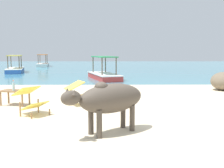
{
  "coord_description": "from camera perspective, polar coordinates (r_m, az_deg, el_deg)",
  "views": [
    {
      "loc": [
        -0.1,
        -5.3,
        1.53
      ],
      "look_at": [
        -0.02,
        3.0,
        0.55
      ],
      "focal_mm": 43.26,
      "sensor_mm": 36.0,
      "label": 1
    }
  ],
  "objects": [
    {
      "name": "sand_beach",
      "position": [
        5.51,
        0.49,
        -9.16
      ],
      "size": [
        18.0,
        14.0,
        0.04
      ],
      "primitive_type": "cube",
      "color": "beige",
      "rests_on": "ground"
    },
    {
      "name": "water_surface",
      "position": [
        27.35,
        -0.38,
        3.53
      ],
      "size": [
        60.0,
        36.0,
        0.03
      ],
      "primitive_type": "cube",
      "color": "teal",
      "rests_on": "ground"
    },
    {
      "name": "cow",
      "position": [
        4.95,
        -0.46,
        -3.17
      ],
      "size": [
        1.6,
        1.28,
        0.97
      ],
      "rotation": [
        0.0,
        0.0,
        3.76
      ],
      "color": "#4C4238",
      "rests_on": "sand_beach"
    },
    {
      "name": "low_bench_table",
      "position": [
        8.07,
        -19.83,
        -1.74
      ],
      "size": [
        0.85,
        0.62,
        0.43
      ],
      "rotation": [
        0.0,
        0.0,
        -0.26
      ],
      "color": "olive",
      "rests_on": "sand_beach"
    },
    {
      "name": "bottle",
      "position": [
        7.95,
        -20.09,
        -0.49
      ],
      "size": [
        0.07,
        0.07,
        0.3
      ],
      "color": "#A3C6D1",
      "rests_on": "low_bench_table"
    },
    {
      "name": "deck_chair_near",
      "position": [
        6.71,
        -16.84,
        -3.04
      ],
      "size": [
        0.93,
        0.89,
        0.68
      ],
      "rotation": [
        0.0,
        0.0,
        5.64
      ],
      "color": "olive",
      "rests_on": "sand_beach"
    },
    {
      "name": "deck_chair_far",
      "position": [
        7.69,
        -6.86,
        -1.58
      ],
      "size": [
        0.92,
        0.82,
        0.68
      ],
      "rotation": [
        0.0,
        0.0,
        0.46
      ],
      "color": "olive",
      "rests_on": "sand_beach"
    },
    {
      "name": "shore_rock_large",
      "position": [
        9.05,
        2.56,
        -1.69
      ],
      "size": [
        0.66,
        0.69,
        0.33
      ],
      "primitive_type": "ellipsoid",
      "rotation": [
        0.0,
        0.0,
        1.23
      ],
      "color": "#6B5B4C",
      "rests_on": "sand_beach"
    },
    {
      "name": "shore_rock_medium",
      "position": [
        11.48,
        22.54,
        0.57
      ],
      "size": [
        1.39,
        1.4,
        0.72
      ],
      "primitive_type": "ellipsoid",
      "rotation": [
        0.0,
        0.0,
        0.98
      ],
      "color": "#756651",
      "rests_on": "sand_beach"
    },
    {
      "name": "boat_red",
      "position": [
        15.28,
        -1.72,
        2.07
      ],
      "size": [
        2.12,
        3.85,
        1.29
      ],
      "rotation": [
        0.0,
        0.0,
        4.99
      ],
      "color": "#C63833",
      "rests_on": "water_surface"
    },
    {
      "name": "boat_blue",
      "position": [
        21.72,
        -19.79,
        3.06
      ],
      "size": [
        2.02,
        3.84,
        1.29
      ],
      "rotation": [
        0.0,
        0.0,
        1.82
      ],
      "color": "#3866B7",
      "rests_on": "water_surface"
    },
    {
      "name": "boat_white",
      "position": [
        29.97,
        -14.39,
        4.15
      ],
      "size": [
        1.74,
        3.81,
        1.29
      ],
      "rotation": [
        0.0,
        0.0,
        1.73
      ],
      "color": "white",
      "rests_on": "water_surface"
    }
  ]
}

